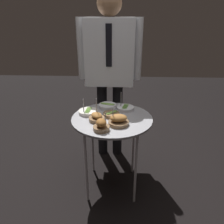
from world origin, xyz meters
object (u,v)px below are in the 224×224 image
bowl_roast_front_center (97,117)px  bowl_asparagus_front_left (108,106)px  bowl_asparagus_near_rim (111,114)px  bowl_roast_back_left (119,120)px  waiter_figure (110,61)px  serving_cart (112,123)px  bowl_asparagus_back_right (88,112)px  bowl_roast_mid_left (101,126)px  bowl_asparagus_front_right (125,108)px

bowl_roast_front_center → bowl_asparagus_front_left: bearing=76.2°
bowl_asparagus_near_rim → bowl_roast_back_left: bearing=-67.8°
waiter_figure → serving_cart: bearing=-84.8°
bowl_asparagus_back_right → bowl_roast_mid_left: size_ratio=1.24×
bowl_asparagus_front_left → bowl_roast_mid_left: 0.43m
bowl_asparagus_front_right → bowl_asparagus_front_left: bearing=165.8°
serving_cart → bowl_asparagus_near_rim: (-0.01, 0.03, 0.07)m
bowl_asparagus_front_left → bowl_roast_mid_left: bearing=-92.3°
bowl_roast_front_center → bowl_roast_mid_left: bearing=-71.7°
bowl_asparagus_back_right → bowl_asparagus_front_left: 0.21m
bowl_asparagus_near_rim → bowl_asparagus_front_right: (0.12, 0.14, 0.00)m
bowl_asparagus_near_rim → bowl_roast_front_center: 0.15m
bowl_asparagus_front_left → bowl_asparagus_front_right: 0.17m
bowl_roast_back_left → waiter_figure: waiter_figure is taller
serving_cart → bowl_roast_mid_left: bowl_roast_mid_left is taller
serving_cart → bowl_roast_back_left: size_ratio=4.43×
bowl_asparagus_front_right → bowl_roast_front_center: bearing=-134.0°
bowl_asparagus_front_left → bowl_roast_front_center: (-0.07, -0.28, 0.01)m
bowl_roast_front_center → bowl_asparagus_front_right: bearing=46.0°
bowl_asparagus_front_right → bowl_roast_mid_left: 0.43m
bowl_asparagus_back_right → waiter_figure: bearing=70.7°
serving_cart → bowl_roast_mid_left: bearing=-107.3°
bowl_asparagus_near_rim → bowl_roast_mid_left: size_ratio=1.04×
bowl_roast_back_left → bowl_roast_front_center: bearing=161.9°
bowl_asparagus_back_right → bowl_asparagus_front_left: size_ratio=1.04×
serving_cart → bowl_roast_mid_left: size_ratio=5.28×
bowl_roast_mid_left → bowl_roast_front_center: size_ratio=0.76×
serving_cart → bowl_asparagus_front_right: 0.22m
bowl_roast_back_left → bowl_roast_front_center: bowl_roast_front_center is taller
bowl_asparagus_back_right → bowl_asparagus_front_right: 0.33m
bowl_asparagus_near_rim → bowl_roast_mid_left: 0.26m
serving_cart → waiter_figure: waiter_figure is taller
bowl_asparagus_front_right → bowl_roast_mid_left: size_ratio=1.19×
bowl_asparagus_front_left → bowl_roast_front_center: 0.29m
bowl_roast_back_left → waiter_figure: (-0.10, 0.65, 0.33)m
bowl_asparagus_back_right → serving_cart: bearing=-19.9°
bowl_asparagus_front_right → waiter_figure: bearing=113.9°
bowl_asparagus_near_rim → bowl_asparagus_back_right: bowl_asparagus_back_right is taller
bowl_asparagus_back_right → bowl_roast_back_left: bearing=-36.8°
bowl_roast_mid_left → bowl_roast_front_center: 0.16m
serving_cart → bowl_asparagus_front_left: size_ratio=4.42×
bowl_roast_back_left → bowl_roast_mid_left: 0.16m
bowl_asparagus_back_right → bowl_roast_mid_left: (0.14, -0.29, 0.02)m
bowl_asparagus_near_rim → bowl_roast_front_center: bowl_roast_front_center is taller
bowl_roast_mid_left → bowl_asparagus_back_right: bearing=115.5°
bowl_roast_back_left → bowl_asparagus_front_left: 0.35m
bowl_asparagus_near_rim → bowl_roast_back_left: 0.17m
bowl_asparagus_near_rim → bowl_asparagus_front_right: 0.18m
serving_cart → waiter_figure: bearing=95.2°
serving_cart → bowl_asparagus_back_right: size_ratio=4.27×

